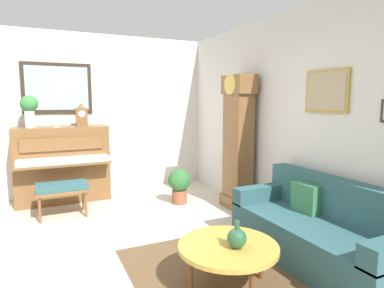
{
  "coord_description": "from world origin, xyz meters",
  "views": [
    {
      "loc": [
        3.49,
        -0.62,
        1.65
      ],
      "look_at": [
        -0.37,
        1.19,
        1.08
      ],
      "focal_mm": 30.82,
      "sensor_mm": 36.0,
      "label": 1
    }
  ],
  "objects_px": {
    "piano_bench": "(62,189)",
    "potted_plant": "(179,184)",
    "coffee_table": "(228,248)",
    "green_jug": "(237,238)",
    "couch": "(319,232)",
    "grandfather_clock": "(238,146)",
    "mantel_clock": "(81,116)",
    "flower_vase": "(29,107)",
    "piano": "(63,163)",
    "teacup": "(56,126)"
  },
  "relations": [
    {
      "from": "flower_vase",
      "to": "green_jug",
      "type": "relative_size",
      "value": 2.42
    },
    {
      "from": "potted_plant",
      "to": "piano",
      "type": "bearing_deg",
      "value": -120.18
    },
    {
      "from": "piano",
      "to": "flower_vase",
      "type": "height_order",
      "value": "flower_vase"
    },
    {
      "from": "grandfather_clock",
      "to": "potted_plant",
      "type": "bearing_deg",
      "value": -127.58
    },
    {
      "from": "piano",
      "to": "potted_plant",
      "type": "relative_size",
      "value": 2.57
    },
    {
      "from": "potted_plant",
      "to": "grandfather_clock",
      "type": "bearing_deg",
      "value": 52.42
    },
    {
      "from": "flower_vase",
      "to": "green_jug",
      "type": "height_order",
      "value": "flower_vase"
    },
    {
      "from": "couch",
      "to": "coffee_table",
      "type": "xyz_separation_m",
      "value": [
        0.03,
        -1.11,
        0.06
      ]
    },
    {
      "from": "mantel_clock",
      "to": "flower_vase",
      "type": "distance_m",
      "value": 0.78
    },
    {
      "from": "coffee_table",
      "to": "mantel_clock",
      "type": "bearing_deg",
      "value": -166.95
    },
    {
      "from": "piano_bench",
      "to": "potted_plant",
      "type": "relative_size",
      "value": 1.25
    },
    {
      "from": "coffee_table",
      "to": "green_jug",
      "type": "bearing_deg",
      "value": 19.45
    },
    {
      "from": "couch",
      "to": "teacup",
      "type": "height_order",
      "value": "teacup"
    },
    {
      "from": "flower_vase",
      "to": "potted_plant",
      "type": "xyz_separation_m",
      "value": [
        0.97,
        2.11,
        -1.22
      ]
    },
    {
      "from": "green_jug",
      "to": "potted_plant",
      "type": "xyz_separation_m",
      "value": [
        -2.5,
        0.53,
        -0.17
      ]
    },
    {
      "from": "teacup",
      "to": "potted_plant",
      "type": "distance_m",
      "value": 2.16
    },
    {
      "from": "teacup",
      "to": "piano",
      "type": "bearing_deg",
      "value": 144.99
    },
    {
      "from": "mantel_clock",
      "to": "coffee_table",
      "type": "bearing_deg",
      "value": 13.05
    },
    {
      "from": "piano",
      "to": "coffee_table",
      "type": "relative_size",
      "value": 1.64
    },
    {
      "from": "piano",
      "to": "grandfather_clock",
      "type": "xyz_separation_m",
      "value": [
        1.53,
        2.4,
        0.34
      ]
    },
    {
      "from": "flower_vase",
      "to": "grandfather_clock",
      "type": "bearing_deg",
      "value": 61.66
    },
    {
      "from": "mantel_clock",
      "to": "potted_plant",
      "type": "height_order",
      "value": "mantel_clock"
    },
    {
      "from": "piano_bench",
      "to": "coffee_table",
      "type": "distance_m",
      "value": 2.83
    },
    {
      "from": "piano",
      "to": "couch",
      "type": "xyz_separation_m",
      "value": [
        3.35,
        2.22,
        -0.31
      ]
    },
    {
      "from": "piano",
      "to": "flower_vase",
      "type": "xyz_separation_m",
      "value": [
        0.0,
        -0.44,
        0.92
      ]
    },
    {
      "from": "piano_bench",
      "to": "grandfather_clock",
      "type": "height_order",
      "value": "grandfather_clock"
    },
    {
      "from": "coffee_table",
      "to": "potted_plant",
      "type": "distance_m",
      "value": 2.48
    },
    {
      "from": "couch",
      "to": "piano_bench",
      "type": "bearing_deg",
      "value": -137.83
    },
    {
      "from": "piano",
      "to": "green_jug",
      "type": "distance_m",
      "value": 3.66
    },
    {
      "from": "grandfather_clock",
      "to": "coffee_table",
      "type": "relative_size",
      "value": 2.31
    },
    {
      "from": "potted_plant",
      "to": "coffee_table",
      "type": "bearing_deg",
      "value": -13.04
    },
    {
      "from": "couch",
      "to": "potted_plant",
      "type": "relative_size",
      "value": 3.39
    },
    {
      "from": "grandfather_clock",
      "to": "green_jug",
      "type": "xyz_separation_m",
      "value": [
        1.94,
        -1.26,
        -0.48
      ]
    },
    {
      "from": "grandfather_clock",
      "to": "couch",
      "type": "relative_size",
      "value": 1.07
    },
    {
      "from": "grandfather_clock",
      "to": "mantel_clock",
      "type": "bearing_deg",
      "value": -126.46
    },
    {
      "from": "mantel_clock",
      "to": "green_jug",
      "type": "height_order",
      "value": "mantel_clock"
    },
    {
      "from": "flower_vase",
      "to": "piano",
      "type": "bearing_deg",
      "value": 90.26
    },
    {
      "from": "mantel_clock",
      "to": "green_jug",
      "type": "bearing_deg",
      "value": 13.21
    },
    {
      "from": "couch",
      "to": "green_jug",
      "type": "distance_m",
      "value": 1.1
    },
    {
      "from": "piano",
      "to": "teacup",
      "type": "distance_m",
      "value": 0.64
    },
    {
      "from": "piano_bench",
      "to": "teacup",
      "type": "bearing_deg",
      "value": 179.37
    },
    {
      "from": "coffee_table",
      "to": "flower_vase",
      "type": "bearing_deg",
      "value": -155.34
    },
    {
      "from": "piano",
      "to": "piano_bench",
      "type": "bearing_deg",
      "value": -5.11
    },
    {
      "from": "piano_bench",
      "to": "teacup",
      "type": "height_order",
      "value": "teacup"
    },
    {
      "from": "coffee_table",
      "to": "flower_vase",
      "type": "relative_size",
      "value": 1.52
    },
    {
      "from": "teacup",
      "to": "green_jug",
      "type": "xyz_separation_m",
      "value": [
        3.38,
        1.21,
        -0.76
      ]
    },
    {
      "from": "piano",
      "to": "mantel_clock",
      "type": "distance_m",
      "value": 0.85
    },
    {
      "from": "couch",
      "to": "teacup",
      "type": "bearing_deg",
      "value": -144.93
    },
    {
      "from": "mantel_clock",
      "to": "flower_vase",
      "type": "xyz_separation_m",
      "value": [
        -0.0,
        -0.77,
        0.14
      ]
    },
    {
      "from": "coffee_table",
      "to": "green_jug",
      "type": "distance_m",
      "value": 0.15
    }
  ]
}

